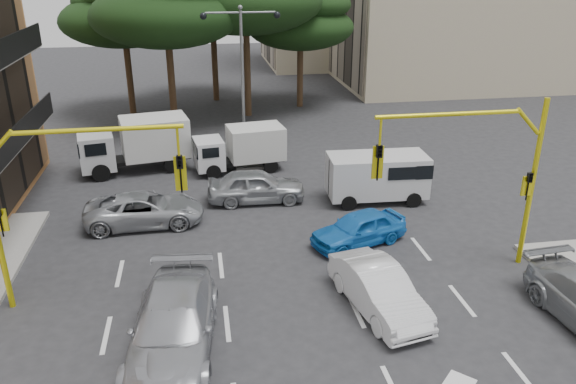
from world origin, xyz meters
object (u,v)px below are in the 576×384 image
(street_lamp_center, at_px, (242,54))
(box_truck_a, at_px, (136,145))
(car_blue_compact, at_px, (359,228))
(car_silver_wagon, at_px, (173,326))
(van_white, at_px, (377,178))
(box_truck_b, at_px, (240,149))
(car_silver_cross_a, at_px, (145,209))
(signal_mast_left, at_px, (53,189))
(signal_mast_right, at_px, (486,163))
(car_silver_cross_b, at_px, (256,186))
(car_white_hatch, at_px, (379,289))

(street_lamp_center, relative_size, box_truck_a, 1.42)
(car_blue_compact, distance_m, car_silver_wagon, 8.62)
(van_white, relative_size, box_truck_b, 0.95)
(car_silver_cross_a, distance_m, box_truck_b, 7.25)
(signal_mast_left, bearing_deg, car_silver_cross_a, 70.21)
(signal_mast_right, xyz_separation_m, box_truck_b, (-7.27, 11.13, -2.75))
(car_blue_compact, bearing_deg, car_silver_wagon, -71.89)
(van_white, bearing_deg, car_silver_cross_b, -95.61)
(car_silver_cross_a, height_order, van_white, van_white)
(signal_mast_left, bearing_deg, signal_mast_right, 0.00)
(box_truck_a, bearing_deg, car_silver_cross_a, 176.20)
(car_white_hatch, xyz_separation_m, box_truck_a, (-8.38, 14.00, 0.64))
(street_lamp_center, xyz_separation_m, car_silver_cross_a, (-4.86, -8.62, -4.77))
(street_lamp_center, xyz_separation_m, box_truck_b, (-0.47, -2.88, -4.30))
(car_white_hatch, distance_m, car_silver_cross_a, 10.56)
(street_lamp_center, relative_size, car_silver_cross_b, 1.80)
(car_blue_compact, bearing_deg, box_truck_b, -176.96)
(van_white, bearing_deg, street_lamp_center, -143.58)
(car_silver_cross_a, bearing_deg, car_silver_wagon, -172.45)
(car_silver_cross_a, xyz_separation_m, car_silver_cross_b, (4.76, 1.62, 0.08))
(car_white_hatch, height_order, car_silver_cross_b, car_silver_cross_b)
(signal_mast_left, height_order, street_lamp_center, street_lamp_center)
(street_lamp_center, xyz_separation_m, car_silver_wagon, (-3.50, -17.01, -4.62))
(signal_mast_left, bearing_deg, car_white_hatch, -11.84)
(street_lamp_center, distance_m, van_white, 10.31)
(car_silver_wagon, distance_m, van_white, 12.72)
(signal_mast_left, distance_m, car_blue_compact, 10.84)
(car_silver_wagon, relative_size, van_white, 1.27)
(car_blue_compact, bearing_deg, car_silver_cross_a, -130.67)
(van_white, height_order, box_truck_a, box_truck_a)
(car_blue_compact, relative_size, car_silver_cross_a, 0.80)
(car_silver_wagon, bearing_deg, box_truck_a, 104.25)
(signal_mast_right, distance_m, car_silver_cross_a, 13.25)
(signal_mast_right, bearing_deg, box_truck_a, 136.14)
(car_silver_cross_b, bearing_deg, signal_mast_left, 138.33)
(street_lamp_center, bearing_deg, car_silver_cross_b, -90.87)
(signal_mast_right, relative_size, car_blue_compact, 1.58)
(signal_mast_left, height_order, car_white_hatch, signal_mast_left)
(signal_mast_right, height_order, car_silver_cross_b, signal_mast_right)
(street_lamp_center, distance_m, car_blue_compact, 13.05)
(box_truck_b, bearing_deg, signal_mast_left, 142.56)
(box_truck_b, bearing_deg, signal_mast_right, -154.64)
(car_silver_wagon, height_order, box_truck_b, box_truck_b)
(signal_mast_right, distance_m, street_lamp_center, 15.65)
(signal_mast_right, xyz_separation_m, car_blue_compact, (-3.52, 2.32, -3.24))
(car_silver_wagon, bearing_deg, car_silver_cross_b, 77.21)
(signal_mast_left, height_order, van_white, signal_mast_left)
(signal_mast_right, height_order, street_lamp_center, street_lamp_center)
(car_white_hatch, height_order, car_blue_compact, car_white_hatch)
(box_truck_b, bearing_deg, van_white, -138.41)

